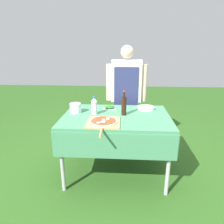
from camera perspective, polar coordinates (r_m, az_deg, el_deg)
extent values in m
plane|color=#2D5B1E|center=(2.73, 1.10, -16.62)|extent=(12.00, 12.00, 0.00)
cube|color=#478960|center=(2.38, 1.21, -1.35)|extent=(1.26, 0.89, 0.04)
cube|color=#478960|center=(2.03, 0.62, -9.81)|extent=(1.26, 0.01, 0.28)
cube|color=#478960|center=(2.86, 1.59, -1.33)|extent=(1.26, 0.01, 0.28)
cube|color=#478960|center=(2.54, -13.32, -4.37)|extent=(0.01, 0.89, 0.28)
cube|color=#478960|center=(2.50, 15.99, -5.03)|extent=(0.01, 0.89, 0.28)
cylinder|color=#B7B7BC|center=(2.30, -14.10, -13.48)|extent=(0.04, 0.04, 0.74)
cylinder|color=#B7B7BC|center=(2.25, 15.86, -14.35)|extent=(0.04, 0.04, 0.74)
cylinder|color=#B7B7BC|center=(2.96, -9.69, -5.74)|extent=(0.04, 0.04, 0.74)
cylinder|color=#B7B7BC|center=(2.92, 12.83, -6.26)|extent=(0.04, 0.04, 0.74)
cylinder|color=#4C4C51|center=(3.12, 5.31, -3.81)|extent=(0.12, 0.12, 0.79)
cylinder|color=#4C4C51|center=(3.12, 2.44, -3.72)|extent=(0.12, 0.12, 0.79)
cube|color=silver|center=(2.94, 4.16, 8.86)|extent=(0.43, 0.19, 0.59)
cube|color=navy|center=(2.88, 4.01, 4.18)|extent=(0.34, 0.02, 0.86)
cylinder|color=beige|center=(2.95, 9.08, 8.19)|extent=(0.09, 0.09, 0.53)
cylinder|color=beige|center=(2.96, -0.77, 8.45)|extent=(0.09, 0.09, 0.53)
sphere|color=beige|center=(2.90, 4.35, 16.78)|extent=(0.18, 0.18, 0.18)
cube|color=tan|center=(2.14, -2.46, -2.94)|extent=(0.36, 0.36, 0.01)
cylinder|color=tan|center=(1.89, -3.17, -5.95)|extent=(0.03, 0.20, 0.02)
cylinder|color=beige|center=(2.14, -2.47, -2.64)|extent=(0.30, 0.30, 0.01)
cylinder|color=#D14223|center=(2.14, -2.47, -2.43)|extent=(0.27, 0.27, 0.00)
ellipsoid|color=white|center=(2.17, -1.15, -1.77)|extent=(0.04, 0.05, 0.01)
ellipsoid|color=white|center=(2.13, -2.40, -2.17)|extent=(0.04, 0.05, 0.01)
ellipsoid|color=white|center=(2.14, -1.15, -2.08)|extent=(0.04, 0.04, 0.01)
ellipsoid|color=white|center=(2.08, -2.84, -2.80)|extent=(0.04, 0.05, 0.01)
ellipsoid|color=white|center=(2.12, -2.38, -2.30)|extent=(0.05, 0.04, 0.01)
ellipsoid|color=white|center=(2.06, -2.32, -2.89)|extent=(0.05, 0.05, 0.02)
ellipsoid|color=white|center=(2.05, -3.87, -3.06)|extent=(0.05, 0.05, 0.01)
ellipsoid|color=white|center=(2.11, -2.24, -2.42)|extent=(0.04, 0.04, 0.01)
ellipsoid|color=white|center=(2.13, -2.48, -2.23)|extent=(0.05, 0.04, 0.01)
ellipsoid|color=#286B23|center=(2.10, -0.70, -2.66)|extent=(0.03, 0.04, 0.00)
ellipsoid|color=#286B23|center=(2.22, -1.92, -1.49)|extent=(0.02, 0.04, 0.00)
ellipsoid|color=#286B23|center=(2.07, -1.53, -2.93)|extent=(0.02, 0.04, 0.00)
cylinder|color=black|center=(2.36, 3.42, 1.70)|extent=(0.06, 0.06, 0.22)
cylinder|color=black|center=(2.33, 3.48, 4.99)|extent=(0.02, 0.02, 0.06)
cylinder|color=#B22823|center=(2.32, 3.50, 5.91)|extent=(0.03, 0.03, 0.02)
cylinder|color=silver|center=(2.40, -5.08, 1.23)|extent=(0.07, 0.07, 0.16)
cone|color=silver|center=(2.37, -5.15, 3.58)|extent=(0.07, 0.07, 0.04)
cylinder|color=#335BB2|center=(2.37, -5.17, 4.29)|extent=(0.03, 0.03, 0.02)
cube|color=silver|center=(2.63, -0.76, 1.01)|extent=(0.18, 0.15, 0.01)
ellipsoid|color=#286B23|center=(2.62, -0.76, 1.42)|extent=(0.15, 0.13, 0.03)
cylinder|color=silver|center=(2.50, -10.39, 1.13)|extent=(0.14, 0.14, 0.12)
cylinder|color=white|center=(2.64, 9.68, 0.83)|extent=(0.22, 0.22, 0.00)
cylinder|color=white|center=(2.64, 9.68, 0.93)|extent=(0.22, 0.22, 0.00)
cylinder|color=white|center=(2.64, 9.69, 1.03)|extent=(0.22, 0.22, 0.00)
cylinder|color=white|center=(2.64, 9.69, 1.14)|extent=(0.22, 0.22, 0.00)
cylinder|color=white|center=(2.63, 9.70, 1.24)|extent=(0.22, 0.22, 0.00)
cylinder|color=white|center=(2.63, 9.70, 1.35)|extent=(0.22, 0.22, 0.00)
cylinder|color=white|center=(2.63, 9.71, 1.45)|extent=(0.22, 0.22, 0.00)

